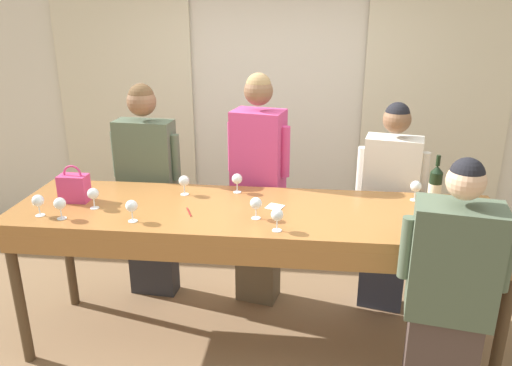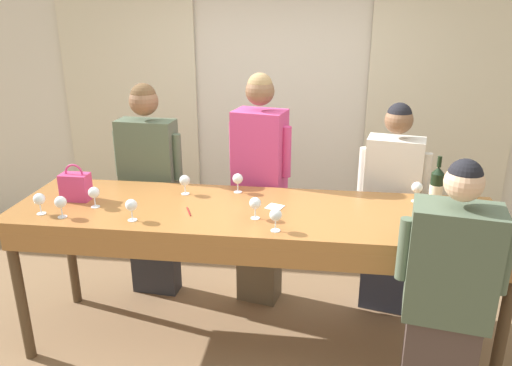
{
  "view_description": "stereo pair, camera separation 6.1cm",
  "coord_description": "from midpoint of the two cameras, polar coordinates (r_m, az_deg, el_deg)",
  "views": [
    {
      "loc": [
        0.33,
        -2.97,
        2.29
      ],
      "look_at": [
        0.0,
        0.08,
        1.19
      ],
      "focal_mm": 35.0,
      "sensor_mm": 36.0,
      "label": 1
    },
    {
      "loc": [
        0.4,
        -2.96,
        2.29
      ],
      "look_at": [
        0.0,
        0.08,
        1.19
      ],
      "focal_mm": 35.0,
      "sensor_mm": 36.0,
      "label": 2
    }
  ],
  "objects": [
    {
      "name": "ground_plane",
      "position": [
        3.77,
        -0.64,
        -17.77
      ],
      "size": [
        18.0,
        18.0,
        0.0
      ],
      "primitive_type": "plane",
      "color": "#846647"
    },
    {
      "name": "wall_back",
      "position": [
        5.03,
        2.02,
        9.47
      ],
      "size": [
        12.0,
        0.06,
        2.8
      ],
      "color": "silver",
      "rests_on": "ground_plane"
    },
    {
      "name": "curtain_panel_left",
      "position": [
        5.31,
        -14.87,
        8.77
      ],
      "size": [
        1.37,
        0.03,
        2.69
      ],
      "color": "beige",
      "rests_on": "ground_plane"
    },
    {
      "name": "curtain_panel_right",
      "position": [
        5.09,
        19.46,
        7.86
      ],
      "size": [
        1.37,
        0.03,
        2.69
      ],
      "color": "beige",
      "rests_on": "ground_plane"
    },
    {
      "name": "tasting_bar",
      "position": [
        3.26,
        -0.74,
        -4.55
      ],
      "size": [
        3.17,
        0.84,
        1.04
      ],
      "color": "#9E6633",
      "rests_on": "ground_plane"
    },
    {
      "name": "wine_bottle",
      "position": [
        3.49,
        19.31,
        -0.26
      ],
      "size": [
        0.08,
        0.08,
        0.33
      ],
      "color": "black",
      "rests_on": "tasting_bar"
    },
    {
      "name": "handbag",
      "position": [
        3.57,
        -20.53,
        -0.48
      ],
      "size": [
        0.19,
        0.12,
        0.25
      ],
      "color": "#C63870",
      "rests_on": "tasting_bar"
    },
    {
      "name": "wine_glass_front_left",
      "position": [
        2.9,
        1.82,
        -3.73
      ],
      "size": [
        0.07,
        0.07,
        0.14
      ],
      "color": "white",
      "rests_on": "tasting_bar"
    },
    {
      "name": "wine_glass_front_mid",
      "position": [
        3.4,
        -24.12,
        -1.9
      ],
      "size": [
        0.07,
        0.07,
        0.14
      ],
      "color": "white",
      "rests_on": "tasting_bar"
    },
    {
      "name": "wine_glass_front_right",
      "position": [
        3.4,
        -18.61,
        -1.24
      ],
      "size": [
        0.07,
        0.07,
        0.14
      ],
      "color": "white",
      "rests_on": "tasting_bar"
    },
    {
      "name": "wine_glass_center_left",
      "position": [
        3.5,
        -2.68,
        0.41
      ],
      "size": [
        0.07,
        0.07,
        0.14
      ],
      "color": "white",
      "rests_on": "tasting_bar"
    },
    {
      "name": "wine_glass_center_mid",
      "position": [
        3.3,
        -22.01,
        -2.24
      ],
      "size": [
        0.07,
        0.07,
        0.14
      ],
      "color": "white",
      "rests_on": "tasting_bar"
    },
    {
      "name": "wine_glass_center_right",
      "position": [
        3.49,
        -8.73,
        0.17
      ],
      "size": [
        0.07,
        0.07,
        0.14
      ],
      "color": "white",
      "rests_on": "tasting_bar"
    },
    {
      "name": "wine_glass_back_left",
      "position": [
        3.07,
        -0.58,
        -2.4
      ],
      "size": [
        0.07,
        0.07,
        0.14
      ],
      "color": "white",
      "rests_on": "tasting_bar"
    },
    {
      "name": "wine_glass_back_mid",
      "position": [
        3.12,
        -14.58,
        -2.62
      ],
      "size": [
        0.07,
        0.07,
        0.14
      ],
      "color": "white",
      "rests_on": "tasting_bar"
    },
    {
      "name": "wine_glass_back_right",
      "position": [
        3.51,
        17.33,
        -0.42
      ],
      "size": [
        0.07,
        0.07,
        0.14
      ],
      "color": "white",
      "rests_on": "tasting_bar"
    },
    {
      "name": "napkin",
      "position": [
        3.27,
        1.64,
        -2.74
      ],
      "size": [
        0.13,
        0.13,
        0.0
      ],
      "color": "white",
      "rests_on": "tasting_bar"
    },
    {
      "name": "pen",
      "position": [
        3.22,
        -8.21,
        -3.29
      ],
      "size": [
        0.06,
        0.13,
        0.01
      ],
      "color": "maroon",
      "rests_on": "tasting_bar"
    },
    {
      "name": "guest_olive_jacket",
      "position": [
        4.04,
        -12.63,
        -0.69
      ],
      "size": [
        0.56,
        0.23,
        1.75
      ],
      "color": "#28282D",
      "rests_on": "ground_plane"
    },
    {
      "name": "guest_pink_top",
      "position": [
        3.84,
        -0.19,
        -0.76
      ],
      "size": [
        0.49,
        0.34,
        1.84
      ],
      "color": "brown",
      "rests_on": "ground_plane"
    },
    {
      "name": "guest_cream_sweater",
      "position": [
        3.9,
        14.47,
        -2.69
      ],
      "size": [
        0.52,
        0.3,
        1.65
      ],
      "color": "#383D51",
      "rests_on": "ground_plane"
    },
    {
      "name": "host_pouring",
      "position": [
        2.84,
        20.41,
        -13.1
      ],
      "size": [
        0.54,
        0.34,
        1.62
      ],
      "color": "#473833",
      "rests_on": "ground_plane"
    }
  ]
}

